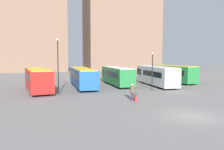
% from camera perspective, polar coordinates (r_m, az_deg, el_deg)
% --- Properties ---
extents(ground_plane, '(160.00, 160.00, 0.00)m').
position_cam_1_polar(ground_plane, '(18.09, 20.02, -10.05)').
color(ground_plane, slate).
extents(building_block_left, '(27.63, 10.42, 33.65)m').
position_cam_1_polar(building_block_left, '(73.04, -23.21, 14.11)').
color(building_block_left, '#7F604C').
rests_on(building_block_left, ground_plane).
extents(building_block_right, '(24.48, 13.77, 42.28)m').
position_cam_1_polar(building_block_right, '(78.20, 2.41, 17.06)').
color(building_block_right, '#7F604C').
rests_on(building_block_right, ground_plane).
extents(bus_0, '(3.84, 10.28, 2.94)m').
position_cam_1_polar(bus_0, '(30.58, -18.80, -0.98)').
color(bus_0, red).
rests_on(bus_0, ground_plane).
extents(bus_1, '(2.81, 12.06, 2.80)m').
position_cam_1_polar(bus_1, '(33.29, -7.82, -0.41)').
color(bus_1, '#1E56A3').
rests_on(bus_1, ground_plane).
extents(bus_2, '(2.63, 10.14, 2.86)m').
position_cam_1_polar(bus_2, '(34.95, 1.24, -0.09)').
color(bus_2, '#237A38').
rests_on(bus_2, ground_plane).
extents(bus_3, '(3.26, 10.89, 3.03)m').
position_cam_1_polar(bus_3, '(35.11, 11.37, -0.01)').
color(bus_3, silver).
rests_on(bus_3, ground_plane).
extents(bus_4, '(3.49, 9.52, 2.98)m').
position_cam_1_polar(bus_4, '(40.10, 15.87, 0.44)').
color(bus_4, '#237A38').
rests_on(bus_4, ground_plane).
extents(traveler, '(0.53, 0.53, 1.76)m').
position_cam_1_polar(traveler, '(22.78, 5.33, -4.06)').
color(traveler, '#382D4C').
rests_on(traveler, ground_plane).
extents(suitcase, '(0.26, 0.45, 0.89)m').
position_cam_1_polar(suitcase, '(22.52, 6.17, -6.05)').
color(suitcase, '#B7232D').
rests_on(suitcase, ground_plane).
extents(lamp_post_0, '(0.28, 0.28, 6.70)m').
position_cam_1_polar(lamp_post_0, '(26.83, -13.94, 3.22)').
color(lamp_post_0, black).
rests_on(lamp_post_0, ground_plane).
extents(lamp_post_1, '(0.28, 0.28, 5.11)m').
position_cam_1_polar(lamp_post_1, '(29.87, 10.49, 1.85)').
color(lamp_post_1, black).
rests_on(lamp_post_1, ground_plane).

